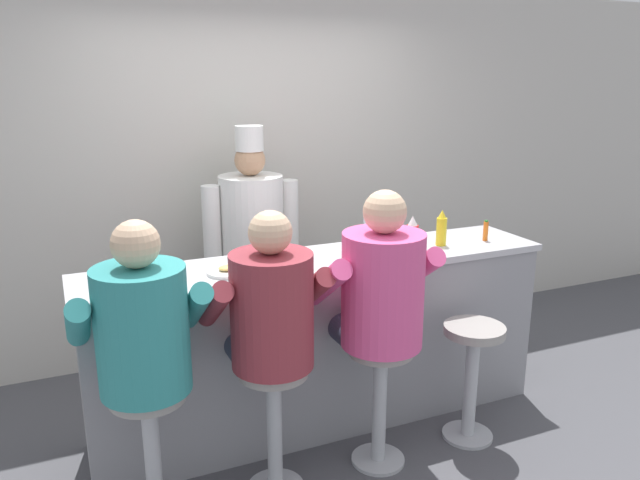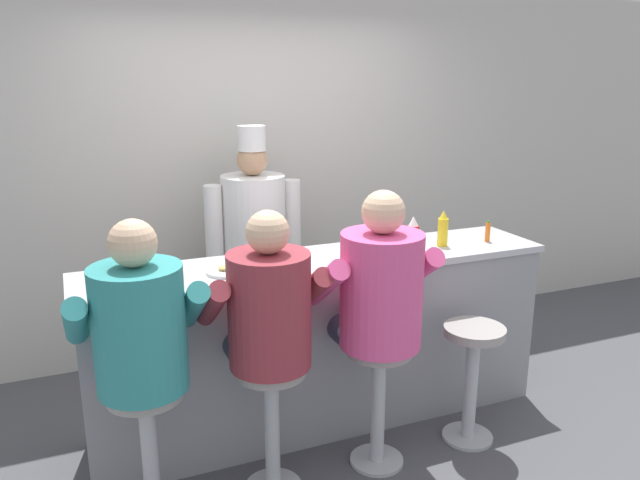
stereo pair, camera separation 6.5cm
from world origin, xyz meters
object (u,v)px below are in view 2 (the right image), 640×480
Objects in this scene: hot_sauce_bottle_orange at (488,232)px; diner_seated_pink at (378,297)px; diner_seated_maroon at (267,318)px; coffee_mug_blue at (383,249)px; coffee_mug_white at (114,274)px; cook_in_whites_near at (254,240)px; breakfast_plate at (228,271)px; ketchup_bottle_red at (413,237)px; empty_stool_round at (472,365)px; water_pitcher_clear at (374,230)px; mustard_bottle_yellow at (443,229)px; cereal_bowl at (290,261)px; diner_seated_teal at (139,336)px.

diner_seated_pink reaches higher than hot_sauce_bottle_orange.
diner_seated_pink reaches higher than diner_seated_maroon.
coffee_mug_blue is 1.49m from coffee_mug_white.
cook_in_whites_near reaches higher than diner_seated_pink.
breakfast_plate is 1.66× the size of coffee_mug_blue.
ketchup_bottle_red is 0.81m from empty_stool_round.
water_pitcher_clear reaches higher than coffee_mug_white.
mustard_bottle_yellow is 0.15× the size of diner_seated_maroon.
ketchup_bottle_red is 0.75m from cereal_bowl.
diner_seated_pink reaches higher than coffee_mug_blue.
breakfast_plate is 0.36m from cereal_bowl.
ketchup_bottle_red is 1.00× the size of breakfast_plate.
hot_sauce_bottle_orange is 0.58× the size of breakfast_plate.
hot_sauce_bottle_orange is at bearing -2.33° from coffee_mug_white.
cook_in_whites_near is (0.34, 1.33, 0.02)m from diner_seated_maroon.
coffee_mug_white is at bearing 157.21° from diner_seated_pink.
breakfast_plate is 0.16× the size of diner_seated_teal.
cereal_bowl is at bearing -93.81° from cook_in_whites_near.
coffee_mug_white is at bearing -178.32° from water_pitcher_clear.
coffee_mug_blue is 0.09× the size of diner_seated_pink.
mustard_bottle_yellow reaches higher than cereal_bowl.
diner_seated_teal is at bearing -84.40° from coffee_mug_white.
diner_seated_teal is at bearing -164.85° from coffee_mug_blue.
empty_stool_round is at bearing -1.10° from diner_seated_teal.
empty_stool_round is at bearing -27.05° from cereal_bowl.
diner_seated_maroon is 1.37m from cook_in_whites_near.
empty_stool_round is (0.37, -0.42, -0.62)m from coffee_mug_blue.
empty_stool_round is (0.60, -0.04, -0.49)m from diner_seated_pink.
hot_sauce_bottle_orange is 1.34m from cereal_bowl.
cereal_bowl is 0.99m from diner_seated_teal.
water_pitcher_clear is at bearing 12.82° from cereal_bowl.
hot_sauce_bottle_orange reaches higher than breakfast_plate.
coffee_mug_blue is 0.93m from diner_seated_maroon.
coffee_mug_white is 0.55m from diner_seated_teal.
coffee_mug_white reaches higher than cereal_bowl.
cook_in_whites_near reaches higher than coffee_mug_blue.
water_pitcher_clear is 0.96m from breakfast_plate.
hot_sauce_bottle_orange is at bearing 23.28° from diner_seated_pink.
hot_sauce_bottle_orange reaches higher than coffee_mug_blue.
diner_seated_maroon is (0.08, -0.44, -0.12)m from breakfast_plate.
cook_in_whites_near reaches higher than coffee_mug_white.
coffee_mug_blue is 0.08× the size of cook_in_whites_near.
ketchup_bottle_red is at bearing -173.07° from hot_sauce_bottle_orange.
coffee_mug_white is at bearing 140.95° from diner_seated_maroon.
cereal_bowl is at bearing 126.68° from diner_seated_pink.
coffee_mug_white is at bearing 177.67° from hot_sauce_bottle_orange.
hot_sauce_bottle_orange is at bearing 11.17° from diner_seated_teal.
diner_seated_maroon reaches higher than mustard_bottle_yellow.
diner_seated_maroon is (-0.87, -0.57, -0.22)m from water_pitcher_clear.
empty_stool_round is (1.20, -0.03, -0.47)m from diner_seated_maroon.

